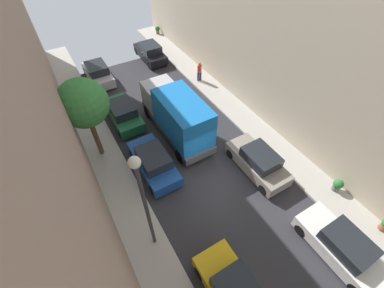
{
  "coord_description": "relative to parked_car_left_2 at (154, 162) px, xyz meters",
  "views": [
    {
      "loc": [
        -5.63,
        -6.8,
        12.62
      ],
      "look_at": [
        0.14,
        2.99,
        0.5
      ],
      "focal_mm": 23.96,
      "sensor_mm": 36.0,
      "label": 1
    }
  ],
  "objects": [
    {
      "name": "ground",
      "position": [
        2.7,
        -2.7,
        -0.72
      ],
      "size": [
        32.0,
        32.0,
        0.0
      ],
      "primitive_type": "plane",
      "color": "#2D2D33"
    },
    {
      "name": "sidewalk_left",
      "position": [
        -2.3,
        -2.7,
        -0.64
      ],
      "size": [
        2.0,
        44.0,
        0.15
      ],
      "primitive_type": "cube",
      "color": "#B7B2A8",
      "rests_on": "ground"
    },
    {
      "name": "sidewalk_right",
      "position": [
        7.7,
        -2.7,
        -0.64
      ],
      "size": [
        2.0,
        44.0,
        0.15
      ],
      "primitive_type": "cube",
      "color": "#B7B2A8",
      "rests_on": "ground"
    },
    {
      "name": "parked_car_left_2",
      "position": [
        0.0,
        0.0,
        0.0
      ],
      "size": [
        1.78,
        4.2,
        1.57
      ],
      "color": "#194799",
      "rests_on": "ground"
    },
    {
      "name": "parked_car_left_3",
      "position": [
        0.0,
        5.24,
        0.0
      ],
      "size": [
        1.78,
        4.2,
        1.57
      ],
      "color": "#1E6638",
      "rests_on": "ground"
    },
    {
      "name": "parked_car_left_4",
      "position": [
        0.0,
        11.46,
        0.0
      ],
      "size": [
        1.78,
        4.2,
        1.57
      ],
      "color": "silver",
      "rests_on": "ground"
    },
    {
      "name": "parked_car_right_1",
      "position": [
        5.4,
        -9.02,
        0.0
      ],
      "size": [
        1.78,
        4.2,
        1.57
      ],
      "color": "white",
      "rests_on": "ground"
    },
    {
      "name": "parked_car_right_2",
      "position": [
        5.4,
        -3.15,
        0.0
      ],
      "size": [
        1.78,
        4.2,
        1.57
      ],
      "color": "gray",
      "rests_on": "ground"
    },
    {
      "name": "parked_car_right_3",
      "position": [
        5.4,
        12.53,
        0.0
      ],
      "size": [
        1.78,
        4.2,
        1.57
      ],
      "color": "black",
      "rests_on": "ground"
    },
    {
      "name": "delivery_truck",
      "position": [
        2.7,
        1.99,
        1.07
      ],
      "size": [
        2.26,
        6.6,
        3.38
      ],
      "color": "#4C4C51",
      "rests_on": "ground"
    },
    {
      "name": "pedestrian",
      "position": [
        7.42,
        6.83,
        0.35
      ],
      "size": [
        0.4,
        0.36,
        1.72
      ],
      "color": "#2D334C",
      "rests_on": "sidewalk_right"
    },
    {
      "name": "street_tree_0",
      "position": [
        -2.4,
        2.89,
        3.38
      ],
      "size": [
        2.74,
        2.74,
        5.36
      ],
      "color": "brown",
      "rests_on": "sidewalk_left"
    },
    {
      "name": "potted_plant_0",
      "position": [
        8.33,
        17.15,
        -0.13
      ],
      "size": [
        0.51,
        0.51,
        0.8
      ],
      "color": "brown",
      "rests_on": "sidewalk_right"
    },
    {
      "name": "potted_plant_1",
      "position": [
        8.24,
        -6.64,
        -0.12
      ],
      "size": [
        0.55,
        0.55,
        0.81
      ],
      "color": "slate",
      "rests_on": "sidewalk_right"
    },
    {
      "name": "lamp_post",
      "position": [
        -1.9,
        -4.13,
        3.53
      ],
      "size": [
        0.44,
        0.44,
        6.34
      ],
      "color": "#333338",
      "rests_on": "sidewalk_left"
    }
  ]
}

